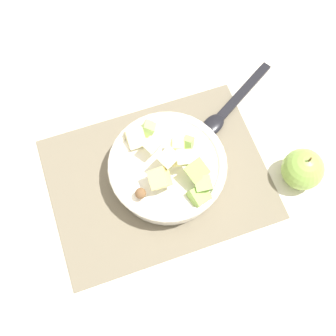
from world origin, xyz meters
TOP-DOWN VIEW (x-y plane):
  - ground_plane at (0.00, 0.00)m, footprint 2.40×2.40m
  - placemat at (0.00, 0.00)m, footprint 0.41×0.31m
  - salad_bowl at (-0.02, 0.00)m, footprint 0.22×0.22m
  - serving_spoon at (-0.18, -0.09)m, footprint 0.20×0.14m
  - whole_apple at (-0.25, 0.08)m, footprint 0.08×0.08m

SIDE VIEW (x-z plane):
  - ground_plane at x=0.00m, z-range 0.00..0.00m
  - placemat at x=0.00m, z-range 0.00..0.01m
  - serving_spoon at x=-0.18m, z-range 0.00..0.02m
  - whole_apple at x=-0.25m, z-range -0.01..0.08m
  - salad_bowl at x=-0.02m, z-range -0.02..0.10m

